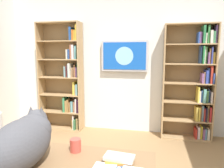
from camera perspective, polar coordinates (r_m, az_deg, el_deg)
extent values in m
cube|color=silver|center=(3.89, 2.84, 6.56)|extent=(4.52, 0.06, 2.70)
cube|color=tan|center=(3.81, 26.40, 0.08)|extent=(0.02, 0.28, 1.96)
cube|color=tan|center=(3.69, 14.10, 0.46)|extent=(0.02, 0.28, 1.96)
cube|color=#93754E|center=(3.86, 20.06, 0.55)|extent=(0.84, 0.01, 1.96)
cube|color=tan|center=(3.98, 19.60, -13.72)|extent=(0.79, 0.27, 0.02)
cube|color=tan|center=(3.87, 19.85, -9.27)|extent=(0.79, 0.27, 0.02)
cube|color=tan|center=(3.79, 20.10, -4.59)|extent=(0.79, 0.27, 0.02)
cube|color=tan|center=(3.73, 20.35, 0.27)|extent=(0.79, 0.27, 0.02)
cube|color=tan|center=(3.70, 20.61, 5.24)|extent=(0.79, 0.27, 0.02)
cube|color=tan|center=(3.70, 20.88, 10.26)|extent=(0.79, 0.27, 0.02)
cube|color=tan|center=(3.72, 21.16, 15.24)|extent=(0.79, 0.27, 0.02)
cube|color=beige|center=(4.01, 25.00, -12.27)|extent=(0.04, 0.20, 0.19)
cube|color=#5F93B4|center=(4.01, 24.40, -12.36)|extent=(0.02, 0.19, 0.17)
cube|color=#73497E|center=(3.99, 24.01, -12.36)|extent=(0.03, 0.19, 0.18)
cube|color=gold|center=(3.98, 23.45, -12.09)|extent=(0.04, 0.13, 0.22)
cube|color=silver|center=(3.98, 22.79, -12.13)|extent=(0.04, 0.17, 0.21)
cube|color=#B52C25|center=(3.97, 22.17, -12.40)|extent=(0.02, 0.20, 0.17)
cube|color=red|center=(3.90, 25.41, -7.39)|extent=(0.03, 0.21, 0.25)
cube|color=olive|center=(3.90, 24.87, -7.14)|extent=(0.03, 0.20, 0.28)
cube|color=black|center=(3.88, 24.55, -7.53)|extent=(0.03, 0.23, 0.24)
cube|color=#B53431|center=(3.89, 24.08, -7.57)|extent=(0.02, 0.22, 0.22)
cube|color=#6F94A7|center=(3.88, 23.68, -7.24)|extent=(0.03, 0.17, 0.26)
cube|color=#9D6837|center=(3.86, 23.31, -7.42)|extent=(0.02, 0.14, 0.25)
cube|color=gold|center=(3.87, 22.84, -7.44)|extent=(0.02, 0.24, 0.24)
cube|color=gold|center=(3.85, 22.32, -7.48)|extent=(0.03, 0.21, 0.24)
cube|color=beige|center=(3.83, 25.73, -3.22)|extent=(0.03, 0.20, 0.18)
cube|color=#2F4989|center=(3.83, 25.22, -2.89)|extent=(0.02, 0.13, 0.22)
cube|color=#44713E|center=(3.82, 24.72, -3.06)|extent=(0.03, 0.20, 0.20)
cube|color=#61A59D|center=(3.80, 24.11, -2.85)|extent=(0.04, 0.22, 0.23)
cube|color=#30528C|center=(3.79, 23.55, -3.03)|extent=(0.02, 0.15, 0.20)
cube|color=beige|center=(3.78, 23.11, -3.12)|extent=(0.02, 0.16, 0.19)
cube|color=#E1C845|center=(3.78, 22.71, -2.58)|extent=(0.02, 0.21, 0.26)
cube|color=#354CA0|center=(3.78, 26.10, 1.49)|extent=(0.02, 0.23, 0.17)
cube|color=#B93525|center=(3.78, 25.66, 2.43)|extent=(0.03, 0.23, 0.29)
cube|color=#294A8B|center=(3.78, 25.18, 2.18)|extent=(0.03, 0.14, 0.25)
cube|color=#30439E|center=(3.76, 24.66, 1.90)|extent=(0.04, 0.21, 0.22)
cube|color=#8C624B|center=(3.76, 24.05, 1.72)|extent=(0.02, 0.20, 0.19)
cube|color=#85558C|center=(3.74, 23.71, 1.52)|extent=(0.03, 0.20, 0.16)
cube|color=yellow|center=(3.77, 26.24, 6.51)|extent=(0.04, 0.14, 0.18)
cube|color=#354299|center=(3.74, 25.84, 7.19)|extent=(0.02, 0.17, 0.27)
cube|color=olive|center=(3.74, 25.42, 7.03)|extent=(0.03, 0.14, 0.25)
cube|color=#7A4981|center=(3.74, 25.02, 6.60)|extent=(0.02, 0.23, 0.19)
cube|color=#427F3B|center=(3.74, 24.59, 7.33)|extent=(0.02, 0.13, 0.28)
cube|color=beige|center=(3.72, 24.24, 7.26)|extent=(0.02, 0.15, 0.27)
cube|color=#2B8243|center=(3.72, 23.86, 7.42)|extent=(0.02, 0.23, 0.28)
cube|color=#38558D|center=(3.73, 23.33, 7.49)|extent=(0.02, 0.18, 0.29)
cube|color=#704E89|center=(3.77, 26.78, 12.14)|extent=(0.02, 0.19, 0.28)
cube|color=#3A774B|center=(3.75, 26.25, 11.50)|extent=(0.03, 0.21, 0.19)
cube|color=silver|center=(3.74, 25.64, 11.67)|extent=(0.04, 0.23, 0.20)
cube|color=#398240|center=(3.74, 25.08, 12.33)|extent=(0.03, 0.18, 0.28)
cube|color=beige|center=(3.74, 24.46, 11.44)|extent=(0.02, 0.22, 0.16)
cube|color=#2C7A45|center=(3.73, 24.03, 12.40)|extent=(0.03, 0.24, 0.28)
cube|color=#7C4D82|center=(3.74, 23.23, 11.67)|extent=(0.04, 0.19, 0.18)
cube|color=#2A4D9E|center=(3.70, 22.79, 11.70)|extent=(0.02, 0.19, 0.18)
cube|color=tan|center=(3.92, -8.69, 1.76)|extent=(0.02, 0.28, 2.05)
cube|color=tan|center=(4.27, -18.99, 1.94)|extent=(0.02, 0.28, 2.05)
cube|color=#93754E|center=(4.20, -13.27, 2.08)|extent=(0.83, 0.01, 2.05)
cube|color=tan|center=(4.31, -13.56, -11.69)|extent=(0.79, 0.27, 0.02)
cube|color=tan|center=(4.21, -13.72, -7.35)|extent=(0.79, 0.27, 0.02)
cube|color=tan|center=(4.13, -13.89, -2.82)|extent=(0.79, 0.27, 0.02)
cube|color=tan|center=(4.08, -14.06, 1.86)|extent=(0.79, 0.27, 0.02)
cube|color=tan|center=(4.05, -14.23, 6.63)|extent=(0.79, 0.27, 0.02)
cube|color=tan|center=(4.06, -14.41, 11.42)|extent=(0.79, 0.27, 0.02)
cube|color=tan|center=(4.09, -14.60, 16.16)|extent=(0.79, 0.27, 0.02)
cube|color=olive|center=(4.13, -8.82, -10.18)|extent=(0.02, 0.13, 0.29)
cube|color=olive|center=(4.14, -9.39, -10.62)|extent=(0.04, 0.15, 0.23)
cube|color=#3A7448|center=(4.15, -9.97, -10.76)|extent=(0.03, 0.23, 0.20)
cube|color=silver|center=(4.15, -10.39, -10.24)|extent=(0.02, 0.18, 0.28)
cube|color=gold|center=(4.19, -10.66, -10.79)|extent=(0.03, 0.13, 0.18)
cube|color=black|center=(4.03, -9.03, -5.89)|extent=(0.04, 0.23, 0.25)
cube|color=silver|center=(4.04, -9.61, -5.75)|extent=(0.04, 0.22, 0.27)
cube|color=#9E6444|center=(4.06, -10.21, -6.17)|extent=(0.04, 0.13, 0.20)
cube|color=#609FA7|center=(4.07, -10.87, -6.09)|extent=(0.04, 0.13, 0.21)
cube|color=#9F7143|center=(4.10, -11.37, -6.15)|extent=(0.03, 0.16, 0.19)
cube|color=olive|center=(4.10, -11.72, -5.74)|extent=(0.02, 0.23, 0.25)
cube|color=#9C7441|center=(4.11, -12.23, -5.89)|extent=(0.04, 0.19, 0.23)
cube|color=#338253|center=(4.13, -12.72, -5.39)|extent=(0.04, 0.23, 0.29)
cube|color=#3F7D4A|center=(3.96, -9.04, -0.99)|extent=(0.02, 0.16, 0.27)
cube|color=#689BA3|center=(3.96, -9.52, -1.49)|extent=(0.04, 0.16, 0.21)
cube|color=#91764C|center=(3.97, -9.98, -1.59)|extent=(0.02, 0.13, 0.19)
cube|color=gold|center=(4.00, -10.30, -1.11)|extent=(0.04, 0.16, 0.25)
cube|color=#2E774E|center=(3.92, -9.20, 3.93)|extent=(0.03, 0.14, 0.28)
cube|color=#75497B|center=(3.93, -9.63, 3.28)|extent=(0.02, 0.14, 0.19)
cube|color=#986242|center=(3.95, -10.15, 3.60)|extent=(0.03, 0.13, 0.23)
cube|color=#8E6C4B|center=(3.95, -10.79, 3.23)|extent=(0.04, 0.13, 0.18)
cube|color=silver|center=(3.95, -11.37, 3.80)|extent=(0.04, 0.23, 0.26)
cube|color=black|center=(3.98, -11.73, 3.60)|extent=(0.02, 0.23, 0.23)
cube|color=#AE3425|center=(3.99, -12.20, 3.51)|extent=(0.02, 0.13, 0.22)
cube|color=#729DA2|center=(4.00, -12.71, 3.38)|extent=(0.03, 0.14, 0.20)
cube|color=black|center=(3.89, -9.35, 8.15)|extent=(0.02, 0.20, 0.18)
cube|color=#5F9E9E|center=(3.90, -9.84, 8.64)|extent=(0.03, 0.15, 0.24)
cube|color=silver|center=(3.92, -10.48, 8.74)|extent=(0.04, 0.19, 0.26)
cube|color=#A16045|center=(3.95, -10.97, 8.80)|extent=(0.03, 0.20, 0.27)
cube|color=#2B4A8B|center=(3.95, -11.57, 8.11)|extent=(0.02, 0.18, 0.18)
cube|color=beige|center=(3.97, -12.01, 8.08)|extent=(0.03, 0.20, 0.18)
cube|color=yellow|center=(3.91, -9.55, 13.92)|extent=(0.03, 0.19, 0.28)
cube|color=gold|center=(3.94, -10.04, 13.16)|extent=(0.04, 0.15, 0.19)
cube|color=orange|center=(3.94, -10.70, 13.18)|extent=(0.03, 0.13, 0.19)
cube|color=navy|center=(3.97, -11.12, 13.48)|extent=(0.04, 0.22, 0.24)
cube|color=#B7B7BC|center=(3.80, 3.51, 7.79)|extent=(0.85, 0.06, 0.56)
cube|color=blue|center=(3.76, 3.44, 7.79)|extent=(0.78, 0.01, 0.49)
cylinder|color=#8CCCEA|center=(3.76, 3.42, 7.78)|extent=(0.33, 0.00, 0.33)
ellipsoid|color=#4C4C51|center=(1.44, -23.89, -15.07)|extent=(0.29, 0.51, 0.31)
ellipsoid|color=#4C4C51|center=(1.52, -21.41, -12.19)|extent=(0.25, 0.28, 0.23)
sphere|color=#4C4C51|center=(1.55, -20.23, -9.30)|extent=(0.15, 0.15, 0.15)
cone|color=#4C4C51|center=(1.51, -19.03, -7.49)|extent=(0.07, 0.07, 0.08)
cone|color=#4C4C51|center=(1.55, -21.61, -7.19)|extent=(0.07, 0.07, 0.08)
cone|color=beige|center=(1.51, -19.13, -7.73)|extent=(0.04, 0.04, 0.06)
cone|color=beige|center=(1.55, -21.73, -7.43)|extent=(0.04, 0.04, 0.06)
cylinder|color=silver|center=(1.36, 1.96, -22.29)|extent=(0.02, 0.02, 0.01)
cylinder|color=#D84C3F|center=(1.59, -10.12, -16.40)|extent=(0.08, 0.08, 0.10)
cube|color=orange|center=(1.45, 1.76, -20.46)|extent=(0.19, 0.16, 0.02)
cube|color=beige|center=(1.44, 2.03, -19.72)|extent=(0.21, 0.13, 0.02)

